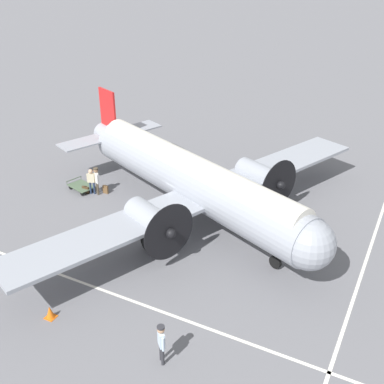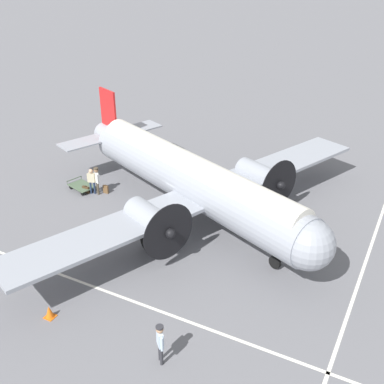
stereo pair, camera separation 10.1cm
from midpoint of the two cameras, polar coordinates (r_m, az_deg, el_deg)
name	(u,v)px [view 2 (the right image)]	position (r m, az deg, el deg)	size (l,w,h in m)	color
ground_plane	(192,217)	(29.37, 0.10, -2.96)	(300.00, 300.00, 0.00)	slate
apron_line_eastwest	(113,294)	(23.75, -9.18, -11.84)	(120.00, 0.16, 0.01)	silver
apron_line_northsouth	(365,263)	(27.01, 19.95, -7.91)	(0.16, 120.00, 0.01)	silver
airliner_main	(197,182)	(27.86, 0.66, 1.23)	(19.66, 23.33, 5.92)	#9399A3
crew_foreground	(160,340)	(19.62, -3.65, -17.09)	(0.48, 0.48, 1.88)	#2D2D33
passenger_boarding	(92,179)	(32.22, -11.72, 1.55)	(0.57, 0.34, 1.78)	navy
ramp_agent	(97,178)	(32.08, -11.14, 1.68)	(0.50, 0.47, 1.88)	#473D2D
suitcase_near_door	(86,189)	(32.81, -12.38, 0.29)	(0.50, 0.14, 0.50)	#47331E
suitcase_upright_spare	(106,189)	(32.47, -10.10, 0.32)	(0.38, 0.14, 0.59)	brown
baggage_cart	(82,186)	(33.23, -12.85, 0.69)	(2.03, 1.63, 0.56)	#4C6047
traffic_cone	(49,312)	(22.97, -16.42, -13.49)	(0.46, 0.46, 0.61)	orange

